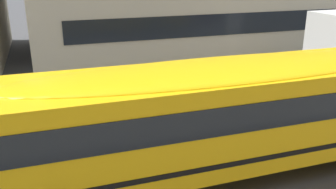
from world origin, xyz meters
name	(u,v)px	position (x,y,z in m)	size (l,w,h in m)	color
ground_plane	(252,139)	(0.00, 0.00, 0.00)	(400.00, 400.00, 0.00)	#424244
sidewalk_far	(170,74)	(0.00, 7.27, 0.01)	(120.00, 3.00, 0.01)	gray
lane_centreline	(252,139)	(0.00, 0.00, 0.00)	(110.00, 0.16, 0.01)	silver
school_bus	(235,108)	(-1.37, -1.26, 1.63)	(12.27, 2.95, 2.74)	yellow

